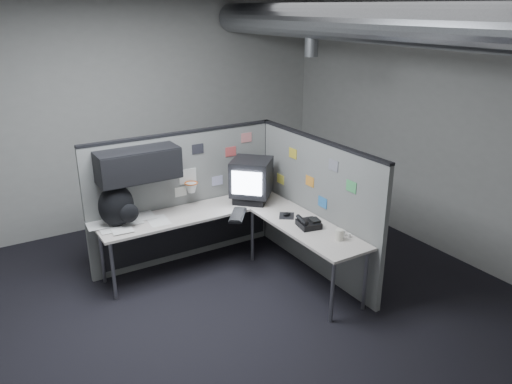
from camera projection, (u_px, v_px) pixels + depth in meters
room at (291, 104)px, 4.96m from camera, size 5.62×5.62×3.22m
partition_back at (173, 186)px, 5.93m from camera, size 2.44×0.42×1.63m
partition_right at (316, 205)px, 5.85m from camera, size 0.07×2.23×1.63m
desk at (225, 224)px, 5.84m from camera, size 2.31×2.11×0.73m
monitor at (251, 180)px, 6.15m from camera, size 0.65×0.65×0.53m
keyboard at (238, 215)px, 5.76m from camera, size 0.38×0.43×0.04m
mouse at (287, 215)px, 5.77m from camera, size 0.26×0.27×0.05m
phone at (308, 223)px, 5.48m from camera, size 0.26×0.28×0.11m
bottles at (343, 234)px, 5.26m from camera, size 0.11×0.14×0.07m
cup at (339, 235)px, 5.16m from camera, size 0.10×0.10×0.12m
papers at (127, 222)px, 5.58m from camera, size 0.88×0.56×0.02m
backpack at (117, 206)px, 5.44m from camera, size 0.45×0.41×0.48m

